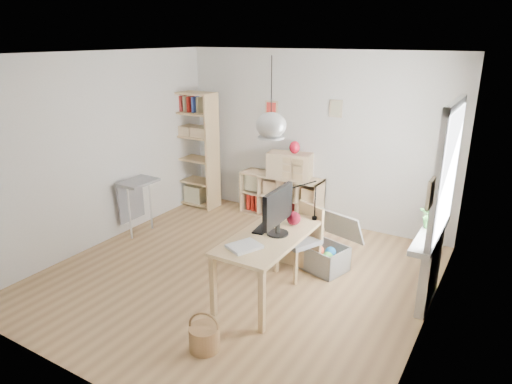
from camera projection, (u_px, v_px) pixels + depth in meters
The scene contains 20 objects.
ground at pixel (237, 275), 5.80m from camera, with size 4.50×4.50×0.00m, color #AA8455.
room_shell at pixel (271, 125), 4.76m from camera, with size 4.50×4.50×4.50m.
window_unit at pixel (448, 172), 4.71m from camera, with size 0.07×1.16×1.46m.
radiator at pixel (430, 270), 5.10m from camera, with size 0.10×0.80×0.80m, color silver.
windowsill at pixel (430, 234), 4.98m from camera, with size 0.22×1.20×0.06m, color silver.
desk at pixel (270, 242), 5.19m from camera, with size 0.70×1.50×0.75m.
cube_shelf at pixel (281, 199), 7.62m from camera, with size 1.40×0.38×0.72m.
tall_bookshelf at pixel (194, 145), 7.89m from camera, with size 0.80×0.38×2.00m.
side_table at pixel (136, 191), 6.85m from camera, with size 0.40×0.55×0.85m.
chair at pixel (302, 236), 5.70m from camera, with size 0.58×0.58×0.90m.
wicker_basket at pixel (204, 337), 4.39m from camera, with size 0.30×0.30×0.41m.
storage_chest at pixel (325, 251), 5.95m from camera, with size 0.82×0.88×0.68m.
monitor at pixel (278, 209), 5.08m from camera, with size 0.25×0.62×0.54m.
keyboard at pixel (263, 228), 5.32m from camera, with size 0.13×0.35×0.02m, color black.
task_lamp at pixel (298, 194), 5.54m from camera, with size 0.42×0.16×0.45m.
yarn_ball at pixel (294, 218), 5.41m from camera, with size 0.17×0.17×0.17m, color #500A11.
paper_tray at pixel (244, 246), 4.84m from camera, with size 0.27×0.33×0.03m, color silver.
drawer_chest at pixel (290, 165), 7.30m from camera, with size 0.70×0.32×0.40m, color beige.
red_vase at pixel (295, 147), 7.17m from camera, with size 0.17×0.17×0.20m, color maroon.
potted_plant at pixel (432, 216), 5.02m from camera, with size 0.25×0.22×0.28m, color #2D6D28.
Camera 1 is at (2.83, -4.29, 2.89)m, focal length 32.00 mm.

